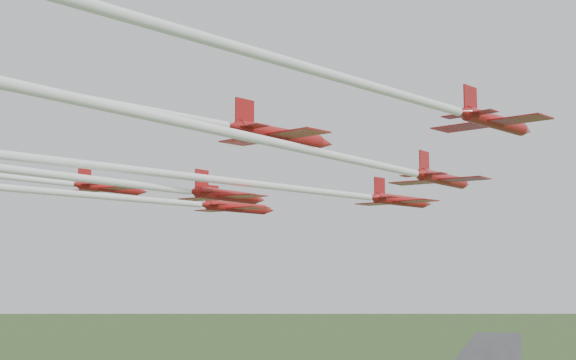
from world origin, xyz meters
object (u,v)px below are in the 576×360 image
(jet_row3_left, at_px, (32,179))
(jet_row2_left, at_px, (108,197))
(jet_row2_right, at_px, (374,164))
(jet_row4_right, at_px, (99,102))
(jet_row3_mid, at_px, (154,187))
(jet_row3_right, at_px, (366,85))
(jet_lead, at_px, (302,189))

(jet_row3_left, bearing_deg, jet_row2_left, 12.48)
(jet_row2_right, bearing_deg, jet_row4_right, -101.22)
(jet_row2_left, height_order, jet_row2_right, jet_row2_right)
(jet_row3_mid, distance_m, jet_row3_right, 26.74)
(jet_row3_left, bearing_deg, jet_lead, 34.74)
(jet_row3_left, xyz_separation_m, jet_row3_right, (38.51, -24.89, 1.42))
(jet_row3_right, bearing_deg, jet_lead, 137.06)
(jet_lead, bearing_deg, jet_row2_left, -128.12)
(jet_row2_left, bearing_deg, jet_row4_right, -37.84)
(jet_lead, xyz_separation_m, jet_row3_left, (-26.02, -7.20, 1.04))
(jet_lead, bearing_deg, jet_row2_right, -29.53)
(jet_lead, xyz_separation_m, jet_row3_right, (12.49, -32.08, 2.46))
(jet_row3_mid, bearing_deg, jet_row4_right, -55.25)
(jet_row2_right, relative_size, jet_row4_right, 0.94)
(jet_row2_left, height_order, jet_row3_left, jet_row3_left)
(jet_row3_left, bearing_deg, jet_row2_right, 8.54)
(jet_row2_right, bearing_deg, jet_row3_mid, -154.80)
(jet_row2_left, relative_size, jet_row3_right, 1.13)
(jet_lead, height_order, jet_row3_left, jet_row3_left)
(jet_lead, xyz_separation_m, jet_row3_mid, (-8.44, -15.84, -1.11))
(jet_lead, bearing_deg, jet_row3_mid, -92.37)
(jet_row2_right, bearing_deg, jet_row3_right, -61.91)
(jet_row3_right, bearing_deg, jet_row2_right, 124.54)
(jet_lead, distance_m, jet_row2_left, 18.81)
(jet_lead, relative_size, jet_row2_left, 1.01)
(jet_lead, height_order, jet_row2_right, jet_row2_right)
(jet_lead, height_order, jet_row3_right, jet_row3_right)
(jet_row2_right, distance_m, jet_row3_mid, 18.30)
(jet_lead, distance_m, jet_row4_right, 35.26)
(jet_row2_left, height_order, jet_row4_right, jet_row4_right)
(jet_row3_mid, relative_size, jet_row3_right, 0.81)
(jet_row2_left, height_order, jet_row3_right, jet_row3_right)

